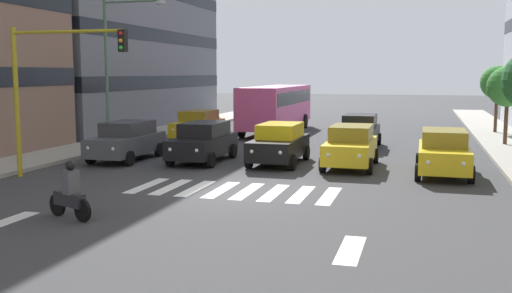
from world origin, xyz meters
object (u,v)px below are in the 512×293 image
Objects in this scene: car_3 at (203,142)px; car_row2_0 at (198,125)px; street_tree_2 at (508,87)px; car_0 at (444,152)px; traffic_light_gantry at (47,77)px; car_1 at (351,146)px; car_row2_1 at (360,131)px; motorcycle_with_rider at (70,195)px; street_tree_3 at (497,83)px; car_2 at (279,143)px; car_4 at (127,140)px; bus_behind_traffic at (277,104)px; street_lamp_right at (116,56)px.

car_row2_0 is at bearing -66.95° from car_3.
car_0 is at bearing 70.97° from street_tree_2.
car_row2_0 is 13.28m from traffic_light_gantry.
car_row2_1 is at bearing -87.17° from car_1.
car_3 is at bearing -88.70° from motorcycle_with_rider.
motorcycle_with_rider is (-3.47, 18.04, -0.24)m from car_row2_0.
motorcycle_with_rider is (-0.24, 10.44, -0.24)m from car_3.
street_tree_3 is at bearing -117.06° from motorcycle_with_rider.
traffic_light_gantry is at bearing 53.61° from car_3.
traffic_light_gantry is at bearing 28.11° from car_1.
street_tree_2 is at bearing -138.63° from car_2.
street_tree_2 is (-13.14, -19.58, 2.50)m from motorcycle_with_rider.
car_1 and car_3 have the same top height.
car_4 is at bearing -96.00° from traffic_light_gantry.
car_row2_0 is at bearing 60.52° from bus_behind_traffic.
car_row2_0 is 16.83m from street_tree_2.
street_lamp_right is at bearing 62.39° from car_row2_0.
car_1 and car_row2_0 have the same top height.
bus_behind_traffic is 12.25m from street_lamp_right.
car_1 is 11.61m from street_tree_2.
car_row2_0 is at bearing 25.83° from street_tree_3.
car_0 is at bearing -135.10° from motorcycle_with_rider.
car_row2_1 is at bearing -108.67° from motorcycle_with_rider.
car_3 is 7.43m from street_lamp_right.
car_4 is (9.81, 0.67, 0.00)m from car_1.
street_tree_3 is at bearing -130.08° from car_row2_1.
motorcycle_with_rider is (-3.67, 9.93, -0.24)m from car_4.
car_0 is at bearing 167.04° from street_lamp_right.
street_lamp_right is (12.09, -2.70, 3.79)m from car_1.
car_row2_0 is 2.74× the size of motorcycle_with_rider.
street_tree_3 is at bearing -146.29° from street_lamp_right.
car_row2_0 and car_row2_1 have the same top height.
car_row2_0 is 1.00× the size of car_row2_1.
car_4 is (13.39, -0.24, 0.00)m from car_0.
car_0 is 17.27m from bus_behind_traffic.
car_row2_0 is at bearing -79.11° from motorcycle_with_rider.
street_lamp_right reaches higher than car_1.
traffic_light_gantry is at bearing -50.62° from motorcycle_with_rider.
bus_behind_traffic is (6.38, -13.16, 0.97)m from car_1.
car_4 is 0.81× the size of traffic_light_gantry.
bus_behind_traffic is 2.58× the size of street_tree_2.
traffic_light_gantry is at bearing 37.84° from car_2.
car_3 is 0.61× the size of street_lamp_right.
street_tree_3 reaches higher than car_2.
bus_behind_traffic is (-3.23, -5.72, 0.97)m from car_row2_0.
street_lamp_right is (5.95, -13.30, 4.03)m from motorcycle_with_rider.
car_row2_1 is 2.74× the size of motorcycle_with_rider.
car_row2_1 is (-6.05, -6.76, 0.00)m from car_3.
car_1 is at bearing -14.22° from car_0.
street_lamp_right is 20.15m from street_tree_2.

